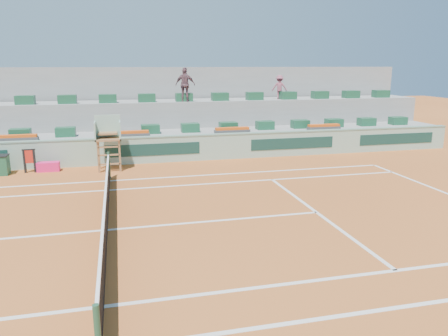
% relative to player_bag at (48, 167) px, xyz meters
% --- Properties ---
extents(ground, '(90.00, 90.00, 0.00)m').
position_rel_player_bag_xyz_m(ground, '(2.61, -7.80, -0.21)').
color(ground, '#AA5220').
rests_on(ground, ground).
extents(seating_tier_lower, '(36.00, 4.00, 1.20)m').
position_rel_player_bag_xyz_m(seating_tier_lower, '(2.61, 2.90, 0.39)').
color(seating_tier_lower, '#979794').
rests_on(seating_tier_lower, ground).
extents(seating_tier_upper, '(36.00, 2.40, 2.60)m').
position_rel_player_bag_xyz_m(seating_tier_upper, '(2.61, 4.50, 1.09)').
color(seating_tier_upper, '#979794').
rests_on(seating_tier_upper, ground).
extents(stadium_back_wall, '(36.00, 0.40, 4.40)m').
position_rel_player_bag_xyz_m(stadium_back_wall, '(2.61, 6.10, 1.99)').
color(stadium_back_wall, '#979794').
rests_on(stadium_back_wall, ground).
extents(player_bag, '(0.93, 0.41, 0.41)m').
position_rel_player_bag_xyz_m(player_bag, '(0.00, 0.00, 0.00)').
color(player_bag, '#FC2074').
rests_on(player_bag, ground).
extents(spectator_mid, '(1.14, 0.81, 1.80)m').
position_rel_player_bag_xyz_m(spectator_mid, '(6.64, 3.60, 3.29)').
color(spectator_mid, brown).
rests_on(spectator_mid, seating_tier_upper).
extents(spectator_right, '(1.00, 0.81, 1.36)m').
position_rel_player_bag_xyz_m(spectator_right, '(12.18, 4.15, 3.07)').
color(spectator_right, '#944A5C').
rests_on(spectator_right, seating_tier_upper).
extents(court_lines, '(23.89, 11.09, 0.01)m').
position_rel_player_bag_xyz_m(court_lines, '(2.61, -7.80, -0.20)').
color(court_lines, white).
rests_on(court_lines, ground).
extents(tennis_net, '(0.10, 11.97, 1.10)m').
position_rel_player_bag_xyz_m(tennis_net, '(2.61, -7.80, 0.32)').
color(tennis_net, black).
rests_on(tennis_net, ground).
extents(advertising_hoarding, '(36.00, 0.34, 1.26)m').
position_rel_player_bag_xyz_m(advertising_hoarding, '(2.63, 0.70, 0.43)').
color(advertising_hoarding, '#90B5A0').
rests_on(advertising_hoarding, ground).
extents(umpire_chair, '(1.10, 0.90, 2.40)m').
position_rel_player_bag_xyz_m(umpire_chair, '(2.61, -0.30, 1.34)').
color(umpire_chair, brown).
rests_on(umpire_chair, ground).
extents(seat_row_lower, '(32.90, 0.60, 0.44)m').
position_rel_player_bag_xyz_m(seat_row_lower, '(2.61, 2.00, 1.21)').
color(seat_row_lower, '#1B5133').
rests_on(seat_row_lower, seating_tier_lower).
extents(seat_row_upper, '(32.90, 0.60, 0.44)m').
position_rel_player_bag_xyz_m(seat_row_upper, '(2.61, 3.90, 2.61)').
color(seat_row_upper, '#1B5133').
rests_on(seat_row_upper, seating_tier_upper).
extents(flower_planters, '(26.80, 0.36, 0.28)m').
position_rel_player_bag_xyz_m(flower_planters, '(1.11, 1.20, 1.13)').
color(flower_planters, '#474747').
rests_on(flower_planters, seating_tier_lower).
extents(towel_rack, '(0.54, 0.09, 1.03)m').
position_rel_player_bag_xyz_m(towel_rack, '(-0.73, -0.06, 0.40)').
color(towel_rack, black).
rests_on(towel_rack, ground).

